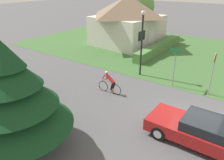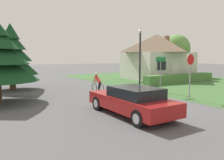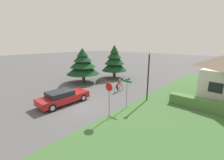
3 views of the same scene
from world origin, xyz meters
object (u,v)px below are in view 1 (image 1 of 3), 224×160
at_px(sedan_left_lane, 203,131).
at_px(street_name_sign, 175,61).
at_px(cyclist, 110,83).
at_px(deciduous_tree_right, 140,7).
at_px(stop_sign, 214,66).
at_px(conifer_tall_near, 10,95).
at_px(cottage_house, 128,19).
at_px(street_lamp, 142,37).

relative_size(sedan_left_lane, street_name_sign, 1.77).
xyz_separation_m(cyclist, deciduous_tree_right, (15.50, 6.46, 3.01)).
height_order(stop_sign, conifer_tall_near, conifer_tall_near).
bearing_deg(cottage_house, stop_sign, -120.40).
bearing_deg(cottage_house, street_lamp, -137.24).
xyz_separation_m(conifer_tall_near, deciduous_tree_right, (21.98, 6.46, 1.05)).
bearing_deg(deciduous_tree_right, cottage_house, -168.16).
bearing_deg(conifer_tall_near, sedan_left_lane, -51.82).
distance_m(cottage_house, stop_sign, 13.28).
distance_m(street_name_sign, conifer_tall_near, 10.28).
xyz_separation_m(cottage_house, street_lamp, (-7.30, -5.68, 0.20)).
relative_size(cottage_house, street_name_sign, 2.97).
xyz_separation_m(cyclist, stop_sign, (3.44, -5.30, 1.27)).
relative_size(street_name_sign, conifer_tall_near, 0.54).
xyz_separation_m(stop_sign, street_lamp, (0.35, 5.14, 1.00)).
bearing_deg(cyclist, deciduous_tree_right, -69.30).
relative_size(sedan_left_lane, street_lamp, 0.96).
relative_size(cyclist, street_lamp, 0.35).
bearing_deg(sedan_left_lane, conifer_tall_near, 38.33).
bearing_deg(cyclist, street_lamp, -94.23).
xyz_separation_m(cyclist, street_name_sign, (3.33, -2.95, 1.13)).
distance_m(conifer_tall_near, deciduous_tree_right, 22.94).
bearing_deg(stop_sign, street_lamp, -95.41).
distance_m(cottage_house, street_name_sign, 11.53).
height_order(street_lamp, conifer_tall_near, conifer_tall_near).
bearing_deg(street_name_sign, cyclist, 138.49).
distance_m(sedan_left_lane, street_name_sign, 6.03).
xyz_separation_m(sedan_left_lane, street_lamp, (5.42, 6.02, 2.31)).
distance_m(stop_sign, conifer_tall_near, 11.26).
relative_size(cottage_house, stop_sign, 2.79).
relative_size(cyclist, street_name_sign, 0.66).
xyz_separation_m(street_lamp, conifer_tall_near, (-10.27, 0.15, -0.31)).
height_order(street_lamp, street_name_sign, street_lamp).
bearing_deg(conifer_tall_near, cyclist, 0.01).
bearing_deg(street_lamp, conifer_tall_near, 179.15).
xyz_separation_m(stop_sign, deciduous_tree_right, (12.07, 11.75, 1.74)).
distance_m(stop_sign, deciduous_tree_right, 16.93).
relative_size(cottage_house, street_lamp, 1.60).
bearing_deg(conifer_tall_near, street_lamp, -0.85).
height_order(cyclist, deciduous_tree_right, deciduous_tree_right).
bearing_deg(street_lamp, sedan_left_lane, -131.95).
height_order(street_lamp, deciduous_tree_right, deciduous_tree_right).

